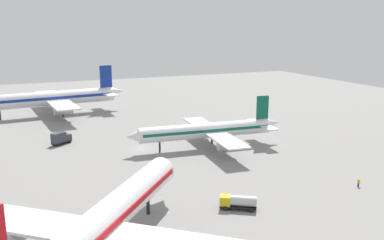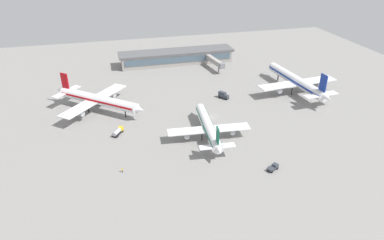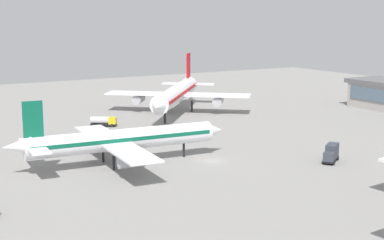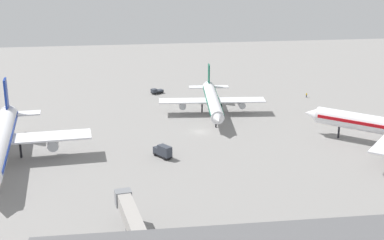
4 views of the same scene
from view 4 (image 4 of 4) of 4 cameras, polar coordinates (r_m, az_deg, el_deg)
ground at (r=162.05m, az=0.79°, el=-1.19°), size 288.00×288.00×0.00m
airplane_at_gate at (r=176.64m, az=2.09°, el=2.01°), size 33.99×42.26×12.85m
airplane_distant at (r=145.23m, az=-18.85°, el=-1.96°), size 44.17×54.90×16.70m
catering_truck at (r=142.77m, az=-2.96°, el=-3.19°), size 4.73×5.70×3.30m
pushback_tractor at (r=202.19m, az=-3.63°, el=2.96°), size 4.78×3.75×1.90m
fuel_truck at (r=176.69m, az=14.26°, el=0.35°), size 5.02×6.32×2.50m
ground_crew_worker at (r=201.05m, az=11.57°, el=2.50°), size 0.53×0.51×1.67m
jet_bridge at (r=102.97m, az=-6.17°, el=-9.94°), size 6.04×21.05×6.74m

